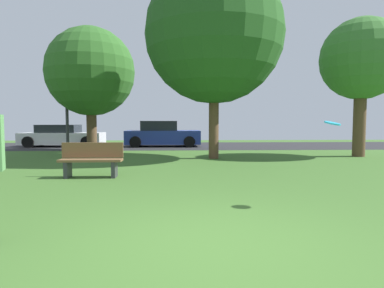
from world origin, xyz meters
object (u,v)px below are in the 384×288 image
oak_tree_right (214,34)px  parked_car_blue (162,135)px  frisbee_disc (332,123)px  park_bench (92,159)px  parked_car_white (62,136)px  street_lamp_post (67,105)px  birch_tree_lone (91,72)px  maple_tree_far (362,60)px

oak_tree_right → parked_car_blue: size_ratio=1.74×
frisbee_disc → parked_car_blue: 14.31m
park_bench → parked_car_white: bearing=-67.6°
park_bench → street_lamp_post: size_ratio=0.36×
parked_car_blue → frisbee_disc: bearing=-75.8°
birch_tree_lone → parked_car_white: size_ratio=1.30×
oak_tree_right → park_bench: oak_tree_right is taller
frisbee_disc → maple_tree_far: bearing=58.0°
park_bench → parked_car_blue: bearing=-97.3°
birch_tree_lone → parked_car_white: 5.25m
maple_tree_far → street_lamp_post: maple_tree_far is taller
oak_tree_right → street_lamp_post: 7.74m
parked_car_white → parked_car_blue: size_ratio=1.06×
maple_tree_far → frisbee_disc: bearing=-122.0°
parked_car_white → maple_tree_far: bearing=-23.1°
parked_car_blue → park_bench: size_ratio=2.69×
frisbee_disc → street_lamp_post: (-7.86, 10.43, 0.83)m
maple_tree_far → oak_tree_right: 6.20m
park_bench → birch_tree_lone: bearing=-75.8°
maple_tree_far → park_bench: 11.43m
parked_car_white → parked_car_blue: (5.82, -0.13, 0.09)m
parked_car_blue → oak_tree_right: bearing=-70.3°
frisbee_disc → birch_tree_lone: bearing=122.4°
birch_tree_lone → frisbee_disc: size_ratio=15.64×
parked_car_blue → park_bench: parked_car_blue is taller
birch_tree_lone → parked_car_blue: 5.52m
parked_car_blue → park_bench: (-1.36, -10.67, -0.22)m
oak_tree_right → parked_car_white: oak_tree_right is taller
frisbee_disc → oak_tree_right: bearing=99.3°
frisbee_disc → street_lamp_post: bearing=127.0°
parked_car_white → park_bench: parked_car_white is taller
frisbee_disc → street_lamp_post: size_ratio=0.08×
parked_car_white → street_lamp_post: bearing=-67.4°
oak_tree_right → frisbee_disc: (1.21, -7.41, -3.39)m
frisbee_disc → park_bench: (-4.88, 3.18, -0.96)m
birch_tree_lone → street_lamp_post: (-1.07, -0.29, -1.57)m
street_lamp_post → parked_car_blue: bearing=38.2°
oak_tree_right → street_lamp_post: size_ratio=1.66×
oak_tree_right → birch_tree_lone: size_ratio=1.26×
birch_tree_lone → parked_car_white: birch_tree_lone is taller
maple_tree_far → frisbee_disc: (-4.92, -7.89, -2.55)m
parked_car_blue → street_lamp_post: 5.75m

